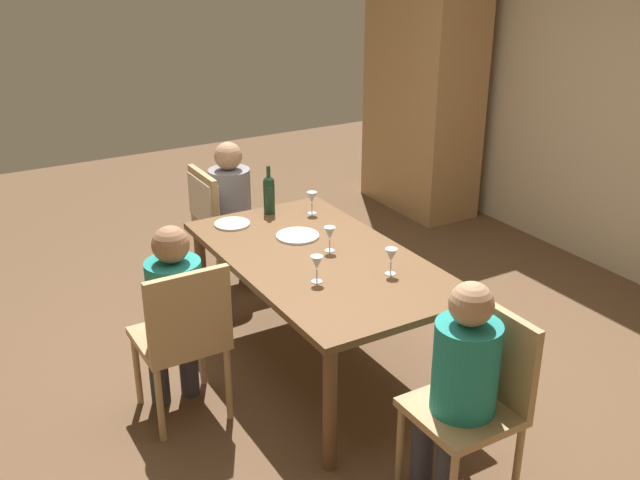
% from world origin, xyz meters
% --- Properties ---
extents(ground_plane, '(10.00, 10.00, 0.00)m').
position_xyz_m(ground_plane, '(0.00, 0.00, 0.00)').
color(ground_plane, brown).
extents(armoire_cabinet, '(1.18, 0.62, 2.18)m').
position_xyz_m(armoire_cabinet, '(-1.98, 2.24, 1.10)').
color(armoire_cabinet, '#A87F51').
rests_on(armoire_cabinet, ground_plane).
extents(dining_table, '(1.76, 0.98, 0.74)m').
position_xyz_m(dining_table, '(0.00, 0.00, 0.66)').
color(dining_table, brown).
rests_on(dining_table, ground_plane).
extents(chair_left_end, '(0.44, 0.46, 0.92)m').
position_xyz_m(chair_left_end, '(-1.26, -0.12, 0.59)').
color(chair_left_end, tan).
rests_on(chair_left_end, ground_plane).
extents(chair_right_end, '(0.44, 0.44, 0.92)m').
position_xyz_m(chair_right_end, '(1.26, 0.09, 0.53)').
color(chair_right_end, tan).
rests_on(chair_right_end, ground_plane).
extents(chair_near, '(0.44, 0.44, 0.92)m').
position_xyz_m(chair_near, '(0.09, -0.87, 0.53)').
color(chair_near, tan).
rests_on(chair_near, ground_plane).
extents(person_woman_host, '(0.29, 0.34, 1.10)m').
position_xyz_m(person_woman_host, '(-1.26, 0.03, 0.64)').
color(person_woman_host, '#33333D').
rests_on(person_woman_host, ground_plane).
extents(person_man_bearded, '(0.29, 0.34, 1.11)m').
position_xyz_m(person_man_bearded, '(1.26, -0.03, 0.64)').
color(person_man_bearded, '#33333D').
rests_on(person_man_bearded, ground_plane).
extents(person_man_guest, '(0.33, 0.29, 1.10)m').
position_xyz_m(person_man_guest, '(-0.03, -0.87, 0.64)').
color(person_man_guest, '#33333D').
rests_on(person_man_guest, ground_plane).
extents(wine_bottle_tall_green, '(0.07, 0.07, 0.32)m').
position_xyz_m(wine_bottle_tall_green, '(-0.76, 0.06, 0.87)').
color(wine_bottle_tall_green, '#19381E').
rests_on(wine_bottle_tall_green, dining_table).
extents(wine_glass_near_left, '(0.07, 0.07, 0.15)m').
position_xyz_m(wine_glass_near_left, '(0.39, 0.21, 0.84)').
color(wine_glass_near_left, silver).
rests_on(wine_glass_near_left, dining_table).
extents(wine_glass_centre, '(0.07, 0.07, 0.15)m').
position_xyz_m(wine_glass_centre, '(-0.04, 0.08, 0.84)').
color(wine_glass_centre, silver).
rests_on(wine_glass_centre, dining_table).
extents(wine_glass_near_right, '(0.07, 0.07, 0.15)m').
position_xyz_m(wine_glass_near_right, '(-0.61, 0.30, 0.84)').
color(wine_glass_near_right, silver).
rests_on(wine_glass_near_right, dining_table).
extents(wine_glass_far, '(0.07, 0.07, 0.15)m').
position_xyz_m(wine_glass_far, '(0.28, -0.18, 0.84)').
color(wine_glass_far, silver).
rests_on(wine_glass_far, dining_table).
extents(dinner_plate_host, '(0.23, 0.23, 0.01)m').
position_xyz_m(dinner_plate_host, '(-0.69, -0.24, 0.74)').
color(dinner_plate_host, silver).
rests_on(dinner_plate_host, dining_table).
extents(dinner_plate_guest_left, '(0.26, 0.26, 0.01)m').
position_xyz_m(dinner_plate_guest_left, '(-0.31, 0.03, 0.74)').
color(dinner_plate_guest_left, white).
rests_on(dinner_plate_guest_left, dining_table).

